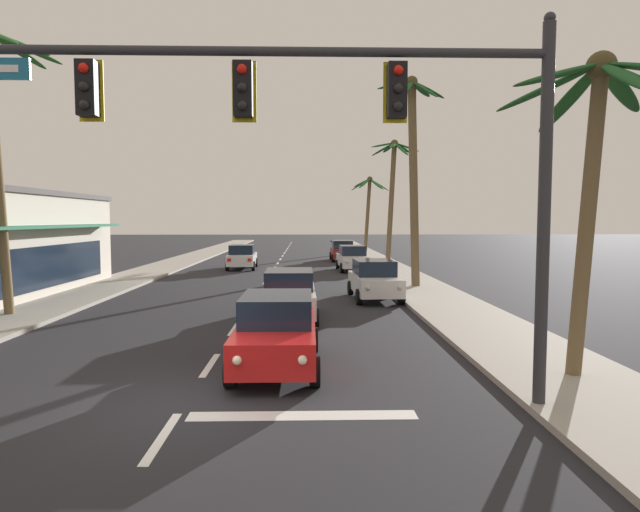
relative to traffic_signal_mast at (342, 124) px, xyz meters
name	(u,v)px	position (x,y,z in m)	size (l,w,h in m)	color
ground_plane	(184,405)	(-2.90, 0.42, -5.06)	(220.00, 220.00, 0.00)	#232328
sidewalk_right	(404,279)	(4.90, 20.42, -4.99)	(3.20, 110.00, 0.14)	#9E998E
sidewalk_left	(127,279)	(-10.70, 20.42, -4.99)	(3.20, 110.00, 0.14)	#9E998E
lane_markings	(274,280)	(-2.46, 20.64, -5.06)	(4.28, 88.85, 0.01)	silver
traffic_signal_mast	(342,124)	(0.00, 0.00, 0.00)	(10.73, 0.41, 6.96)	#2D2D33
sedan_lead_at_stop_bar	(277,331)	(-1.31, 2.89, -4.21)	(1.96, 4.46, 1.68)	red
sedan_third_in_queue	(289,294)	(-1.23, 8.84, -4.21)	(1.99, 4.47, 1.68)	silver
sedan_oncoming_far	(242,257)	(-5.09, 27.39, -4.21)	(2.05, 4.49, 1.68)	silver
sedan_parked_nearest_kerb	(342,250)	(2.32, 34.44, -4.21)	(1.99, 4.47, 1.68)	maroon
sedan_parked_mid_kerb	(374,279)	(2.28, 13.28, -4.21)	(2.08, 4.50, 1.68)	silver
sedan_parked_far_kerb	(352,258)	(2.43, 25.91, -4.21)	(2.08, 4.50, 1.68)	silver
palm_right_nearest	(596,136)	(5.35, 1.71, 0.07)	(4.25, 4.00, 6.86)	brown
palm_right_second	(413,155)	(4.60, 16.74, 1.52)	(3.38, 3.11, 10.35)	brown
palm_right_third	(392,180)	(6.00, 31.75, 1.41)	(3.88, 3.84, 9.55)	brown
palm_right_farthest	(369,200)	(5.93, 46.75, 0.44)	(4.13, 3.60, 7.96)	brown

